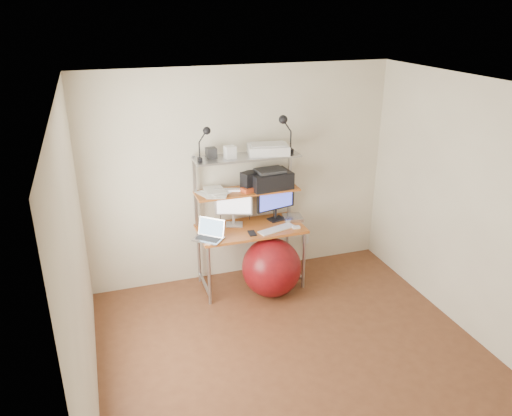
% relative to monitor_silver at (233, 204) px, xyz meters
% --- Properties ---
extents(room, '(3.60, 3.60, 3.60)m').
position_rel_monitor_silver_xyz_m(room, '(0.16, -1.58, 0.26)').
color(room, brown).
rests_on(room, ground).
extents(computer_desk, '(1.20, 0.60, 1.57)m').
position_rel_monitor_silver_xyz_m(computer_desk, '(0.16, -0.08, -0.04)').
color(computer_desk, '#BB6324').
rests_on(computer_desk, ground).
extents(desktop, '(1.20, 0.60, 0.00)m').
position_rel_monitor_silver_xyz_m(desktop, '(0.16, -0.14, -0.25)').
color(desktop, '#BB6324').
rests_on(desktop, computer_desk).
extents(mid_shelf, '(1.18, 0.34, 0.00)m').
position_rel_monitor_silver_xyz_m(mid_shelf, '(0.16, -0.01, 0.16)').
color(mid_shelf, '#BB6324').
rests_on(mid_shelf, computer_desk).
extents(top_shelf, '(1.18, 0.34, 0.00)m').
position_rel_monitor_silver_xyz_m(top_shelf, '(0.16, -0.01, 0.56)').
color(top_shelf, '#A5A5AA').
rests_on(top_shelf, computer_desk).
extents(floor, '(3.60, 3.60, 0.00)m').
position_rel_monitor_silver_xyz_m(floor, '(0.16, -1.58, -0.99)').
color(floor, brown).
rests_on(floor, ground).
extents(wall_outlet, '(0.08, 0.01, 0.12)m').
position_rel_monitor_silver_xyz_m(wall_outlet, '(1.01, 0.20, -0.69)').
color(wall_outlet, silver).
rests_on(wall_outlet, room).
extents(monitor_silver, '(0.42, 0.20, 0.48)m').
position_rel_monitor_silver_xyz_m(monitor_silver, '(0.00, 0.00, 0.00)').
color(monitor_silver, silver).
rests_on(monitor_silver, desktop).
extents(monitor_black, '(0.49, 0.18, 0.50)m').
position_rel_monitor_silver_xyz_m(monitor_black, '(0.51, -0.01, -0.00)').
color(monitor_black, black).
rests_on(monitor_black, desktop).
extents(laptop, '(0.39, 0.39, 0.27)m').
position_rel_monitor_silver_xyz_m(laptop, '(-0.35, -0.27, -0.21)').
color(laptop, '#BBBBC0').
rests_on(laptop, desktop).
extents(keyboard, '(0.46, 0.25, 0.01)m').
position_rel_monitor_silver_xyz_m(keyboard, '(0.42, -0.29, -0.25)').
color(keyboard, silver).
rests_on(keyboard, desktop).
extents(mouse, '(0.09, 0.06, 0.02)m').
position_rel_monitor_silver_xyz_m(mouse, '(0.64, -0.32, -0.24)').
color(mouse, silver).
rests_on(mouse, desktop).
extents(mac_mini, '(0.25, 0.25, 0.04)m').
position_rel_monitor_silver_xyz_m(mac_mini, '(0.70, -0.08, -0.23)').
color(mac_mini, '#BBBBC0').
rests_on(mac_mini, desktop).
extents(phone, '(0.09, 0.15, 0.01)m').
position_rel_monitor_silver_xyz_m(phone, '(0.12, -0.30, -0.25)').
color(phone, black).
rests_on(phone, desktop).
extents(printer, '(0.49, 0.35, 0.22)m').
position_rel_monitor_silver_xyz_m(printer, '(0.43, -0.02, 0.26)').
color(printer, black).
rests_on(printer, mid_shelf).
extents(nas_cube, '(0.18, 0.18, 0.21)m').
position_rel_monitor_silver_xyz_m(nas_cube, '(0.18, -0.02, 0.26)').
color(nas_cube, black).
rests_on(nas_cube, mid_shelf).
extents(red_box, '(0.20, 0.17, 0.05)m').
position_rel_monitor_silver_xyz_m(red_box, '(0.17, -0.07, 0.18)').
color(red_box, '#C0431E').
rests_on(red_box, mid_shelf).
extents(scanner, '(0.49, 0.36, 0.12)m').
position_rel_monitor_silver_xyz_m(scanner, '(0.41, -0.01, 0.61)').
color(scanner, silver).
rests_on(scanner, top_shelf).
extents(box_white, '(0.13, 0.11, 0.13)m').
position_rel_monitor_silver_xyz_m(box_white, '(-0.04, -0.04, 0.62)').
color(box_white, silver).
rests_on(box_white, top_shelf).
extents(box_grey, '(0.12, 0.12, 0.11)m').
position_rel_monitor_silver_xyz_m(box_grey, '(-0.23, 0.04, 0.61)').
color(box_grey, '#2A2A2C').
rests_on(box_grey, top_shelf).
extents(clip_lamp_left, '(0.15, 0.08, 0.37)m').
position_rel_monitor_silver_xyz_m(clip_lamp_left, '(-0.31, -0.09, 0.83)').
color(clip_lamp_left, black).
rests_on(clip_lamp_left, top_shelf).
extents(clip_lamp_right, '(0.17, 0.10, 0.44)m').
position_rel_monitor_silver_xyz_m(clip_lamp_right, '(0.57, -0.08, 0.88)').
color(clip_lamp_right, black).
rests_on(clip_lamp_right, top_shelf).
extents(exercise_ball, '(0.67, 0.67, 0.67)m').
position_rel_monitor_silver_xyz_m(exercise_ball, '(0.32, -0.41, -0.66)').
color(exercise_ball, maroon).
rests_on(exercise_ball, floor).
extents(paper_stack, '(0.39, 0.41, 0.03)m').
position_rel_monitor_silver_xyz_m(paper_stack, '(-0.21, -0.01, 0.17)').
color(paper_stack, white).
rests_on(paper_stack, mid_shelf).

